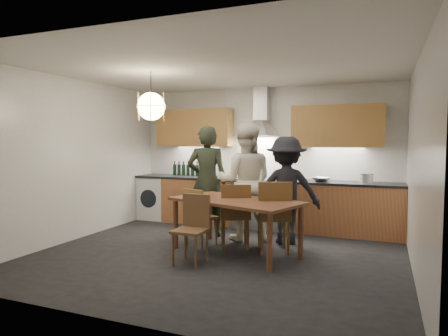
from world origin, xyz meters
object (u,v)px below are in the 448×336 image
at_px(chair_back_left, 198,213).
at_px(person_left, 207,181).
at_px(stock_pot, 366,179).
at_px(wine_bottles, 193,169).
at_px(person_mid, 245,182).
at_px(mixing_bowl, 321,179).
at_px(person_right, 286,190).
at_px(chair_front, 193,224).
at_px(dining_table, 236,206).

height_order(chair_back_left, person_left, person_left).
distance_m(chair_back_left, stock_pot, 2.88).
bearing_deg(wine_bottles, person_mid, -35.47).
distance_m(mixing_bowl, stock_pot, 0.74).
height_order(person_mid, person_right, person_mid).
bearing_deg(person_left, person_right, 164.14).
height_order(chair_front, person_right, person_right).
bearing_deg(dining_table, person_left, 153.27).
bearing_deg(wine_bottles, person_right, -25.96).
relative_size(person_right, mixing_bowl, 5.26).
distance_m(dining_table, stock_pot, 2.45).
bearing_deg(person_mid, person_right, 166.04).
xyz_separation_m(chair_front, person_right, (0.92, 1.42, 0.32)).
xyz_separation_m(person_mid, stock_pot, (1.82, 0.93, 0.03)).
bearing_deg(person_right, chair_back_left, 11.29).
bearing_deg(chair_front, dining_table, 58.16).
bearing_deg(chair_front, person_right, 58.85).
height_order(chair_back_left, wine_bottles, wine_bottles).
bearing_deg(chair_back_left, stock_pot, -127.08).
distance_m(mixing_bowl, wine_bottles, 2.56).
xyz_separation_m(chair_back_left, chair_front, (0.28, -0.72, 0.01)).
relative_size(person_mid, person_right, 1.13).
distance_m(chair_front, mixing_bowl, 2.70).
height_order(chair_front, wine_bottles, wine_bottles).
height_order(person_left, mixing_bowl, person_left).
bearing_deg(wine_bottles, stock_pot, -2.11).
bearing_deg(dining_table, person_mid, 117.92).
xyz_separation_m(person_left, person_right, (1.34, 0.03, -0.09)).
distance_m(person_left, stock_pot, 2.66).
xyz_separation_m(person_left, stock_pot, (2.48, 0.95, 0.05)).
bearing_deg(dining_table, chair_front, -105.07).
height_order(chair_back_left, stock_pot, stock_pot).
xyz_separation_m(chair_back_left, mixing_bowl, (1.60, 1.59, 0.43)).
height_order(chair_front, person_mid, person_mid).
height_order(person_left, person_right, person_left).
bearing_deg(chair_front, person_left, 108.65).
height_order(dining_table, person_mid, person_mid).
height_order(chair_back_left, person_right, person_right).
bearing_deg(stock_pot, mixing_bowl, -177.20).
relative_size(chair_front, stock_pot, 4.22).
bearing_deg(chair_back_left, wine_bottles, -43.14).
bearing_deg(person_left, person_mid, 164.87).
distance_m(person_right, mixing_bowl, 0.98).
bearing_deg(wine_bottles, chair_front, -63.49).
height_order(person_left, stock_pot, person_left).
distance_m(dining_table, person_right, 1.01).
height_order(dining_table, chair_back_left, chair_back_left).
relative_size(person_left, stock_pot, 8.77).
distance_m(dining_table, person_left, 1.17).
relative_size(person_mid, stock_pot, 8.91).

